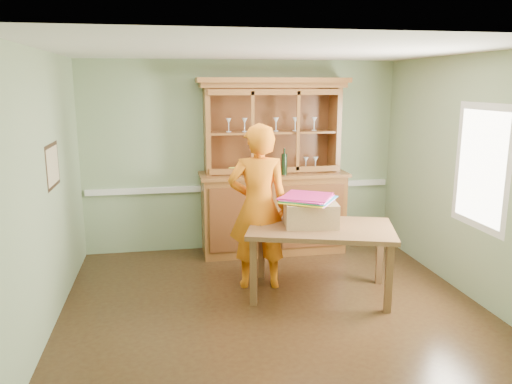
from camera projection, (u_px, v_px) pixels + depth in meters
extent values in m
plane|color=#402B14|center=(271.00, 302.00, 5.55)|extent=(4.50, 4.50, 0.00)
plane|color=white|center=(272.00, 50.00, 4.97)|extent=(4.50, 4.50, 0.00)
plane|color=gray|center=(242.00, 156.00, 7.18)|extent=(4.50, 0.00, 4.50)
plane|color=gray|center=(46.00, 191.00, 4.87)|extent=(0.00, 4.00, 4.00)
plane|color=gray|center=(465.00, 176.00, 5.66)|extent=(0.00, 4.00, 4.00)
plane|color=gray|center=(334.00, 240.00, 3.34)|extent=(4.50, 0.00, 4.50)
cube|color=white|center=(243.00, 187.00, 7.26)|extent=(4.41, 0.05, 0.08)
cube|color=#312013|center=(53.00, 166.00, 5.12)|extent=(0.03, 0.60, 0.46)
cube|color=beige|center=(54.00, 166.00, 5.12)|extent=(0.01, 0.52, 0.38)
cube|color=white|center=(481.00, 167.00, 5.33)|extent=(0.03, 0.96, 1.36)
cube|color=white|center=(480.00, 167.00, 5.33)|extent=(0.01, 0.80, 1.20)
cube|color=brown|center=(273.00, 214.00, 7.13)|extent=(2.00, 0.61, 1.11)
cube|color=brown|center=(273.00, 174.00, 7.00)|extent=(2.07, 0.68, 0.04)
cube|color=brown|center=(269.00, 129.00, 7.15)|extent=(1.89, 0.04, 1.17)
cube|color=brown|center=(207.00, 131.00, 6.81)|extent=(0.07, 0.42, 1.17)
cube|color=brown|center=(334.00, 129.00, 7.13)|extent=(0.07, 0.42, 1.17)
cube|color=brown|center=(272.00, 85.00, 6.84)|extent=(2.00, 0.49, 0.07)
cube|color=brown|center=(273.00, 80.00, 6.80)|extent=(2.09, 0.53, 0.07)
cube|color=brown|center=(272.00, 132.00, 6.97)|extent=(1.75, 0.37, 0.03)
imported|color=#B2B2B7|center=(260.00, 164.00, 7.04)|extent=(0.20, 0.20, 0.21)
imported|color=yellow|center=(237.00, 170.00, 7.00)|extent=(0.24, 0.24, 0.06)
cylinder|color=black|center=(284.00, 162.00, 6.80)|extent=(0.08, 0.08, 0.36)
cube|color=brown|center=(321.00, 229.00, 5.61)|extent=(1.82, 1.40, 0.05)
cube|color=brown|center=(253.00, 272.00, 5.40)|extent=(0.09, 0.09, 0.75)
cube|color=brown|center=(262.00, 249.00, 6.17)|extent=(0.09, 0.09, 0.75)
cube|color=brown|center=(389.00, 279.00, 5.23)|extent=(0.09, 0.09, 0.75)
cube|color=brown|center=(380.00, 254.00, 5.99)|extent=(0.09, 0.09, 0.75)
cube|color=tan|center=(310.00, 214.00, 5.63)|extent=(0.64, 0.54, 0.27)
cube|color=#FC78FF|center=(308.00, 201.00, 5.63)|extent=(0.71, 0.71, 0.01)
cube|color=yellow|center=(308.00, 200.00, 5.63)|extent=(0.71, 0.71, 0.01)
cube|color=green|center=(308.00, 199.00, 5.63)|extent=(0.71, 0.71, 0.01)
cube|color=#30A6E2|center=(308.00, 199.00, 5.63)|extent=(0.71, 0.71, 0.01)
cube|color=#FF78CE|center=(308.00, 198.00, 5.62)|extent=(0.71, 0.71, 0.01)
cube|color=#E02296|center=(308.00, 197.00, 5.62)|extent=(0.71, 0.71, 0.01)
cube|color=#C31D69|center=(308.00, 196.00, 5.62)|extent=(0.71, 0.71, 0.01)
imported|color=orange|center=(258.00, 207.00, 5.79)|extent=(0.76, 0.54, 1.94)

